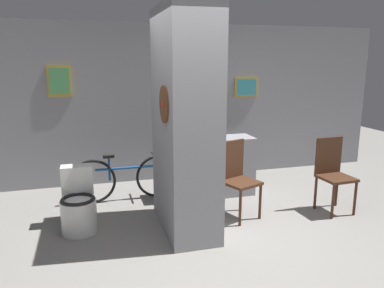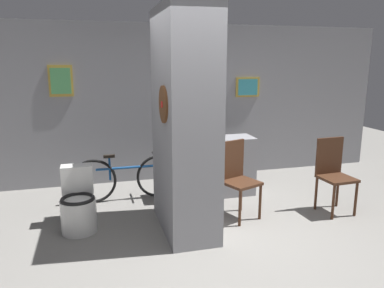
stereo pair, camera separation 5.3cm
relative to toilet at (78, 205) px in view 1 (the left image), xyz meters
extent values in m
plane|color=gray|center=(1.39, -0.89, -0.31)|extent=(14.00, 14.00, 0.00)
cube|color=gray|center=(1.39, 1.74, 0.99)|extent=(8.00, 0.06, 2.60)
cube|color=#B79338|center=(-0.21, 1.70, 1.39)|extent=(0.36, 0.02, 0.48)
cube|color=#4C9959|center=(-0.21, 1.69, 1.39)|extent=(0.30, 0.01, 0.39)
cube|color=#B79338|center=(2.89, 1.70, 1.24)|extent=(0.44, 0.02, 0.34)
cube|color=teal|center=(2.89, 1.69, 1.24)|extent=(0.36, 0.01, 0.28)
cube|color=#B79338|center=(2.09, 1.70, 1.54)|extent=(0.28, 0.02, 0.38)
cube|color=#E0CC4C|center=(2.09, 1.69, 1.54)|extent=(0.23, 0.01, 0.31)
cube|color=gray|center=(1.25, -0.27, 0.99)|extent=(0.56, 1.22, 2.60)
cylinder|color=#593319|center=(0.96, -0.52, 1.24)|extent=(0.03, 0.40, 0.40)
cylinder|color=red|center=(0.94, -0.52, 1.24)|extent=(0.01, 0.07, 0.07)
cube|color=gray|center=(1.95, 0.72, 0.13)|extent=(1.21, 0.44, 0.88)
cylinder|color=white|center=(0.00, -0.07, -0.11)|extent=(0.42, 0.42, 0.40)
torus|color=black|center=(0.00, -0.07, 0.10)|extent=(0.40, 0.40, 0.04)
cube|color=white|center=(0.00, 0.20, 0.27)|extent=(0.38, 0.20, 0.35)
cylinder|color=#422616|center=(1.91, -0.43, -0.08)|extent=(0.04, 0.04, 0.46)
cylinder|color=#422616|center=(2.24, -0.30, -0.08)|extent=(0.04, 0.04, 0.46)
cylinder|color=#422616|center=(1.78, -0.10, -0.08)|extent=(0.04, 0.04, 0.46)
cylinder|color=#422616|center=(2.11, 0.03, -0.08)|extent=(0.04, 0.04, 0.46)
cube|color=#422616|center=(2.01, -0.20, 0.17)|extent=(0.53, 0.53, 0.04)
cube|color=#422616|center=(1.94, -0.02, 0.44)|extent=(0.39, 0.17, 0.50)
cylinder|color=#422616|center=(3.14, -0.56, -0.08)|extent=(0.04, 0.04, 0.46)
cylinder|color=#422616|center=(3.49, -0.54, -0.08)|extent=(0.04, 0.04, 0.46)
cylinder|color=#422616|center=(3.12, -0.20, -0.08)|extent=(0.04, 0.04, 0.46)
cylinder|color=#422616|center=(3.47, -0.18, -0.08)|extent=(0.04, 0.04, 0.46)
cube|color=#422616|center=(3.31, -0.37, 0.17)|extent=(0.43, 0.43, 0.04)
cube|color=#422616|center=(3.30, -0.18, 0.44)|extent=(0.41, 0.05, 0.50)
torus|color=black|center=(0.19, 0.84, 0.01)|extent=(0.65, 0.04, 0.65)
torus|color=black|center=(1.12, 0.84, 0.01)|extent=(0.65, 0.04, 0.65)
cylinder|color=#194C8C|center=(0.66, 0.84, 0.18)|extent=(0.86, 0.04, 0.04)
cylinder|color=#194C8C|center=(0.42, 0.84, 0.18)|extent=(0.03, 0.03, 0.33)
cylinder|color=#194C8C|center=(1.08, 0.84, 0.18)|extent=(0.03, 0.03, 0.30)
cube|color=black|center=(0.42, 0.84, 0.37)|extent=(0.16, 0.06, 0.04)
cylinder|color=#262626|center=(1.08, 0.84, 0.33)|extent=(0.03, 0.42, 0.03)
cylinder|color=#19598C|center=(1.75, 0.74, 0.67)|extent=(0.09, 0.09, 0.19)
cylinder|color=#19598C|center=(1.75, 0.74, 0.80)|extent=(0.04, 0.04, 0.08)
sphere|color=#333333|center=(1.75, 0.74, 0.85)|extent=(0.04, 0.04, 0.04)
camera|label=1|loc=(0.16, -4.41, 1.69)|focal=35.00mm
camera|label=2|loc=(0.21, -4.43, 1.69)|focal=35.00mm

